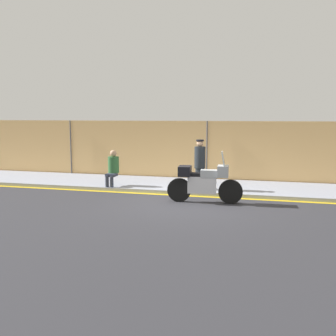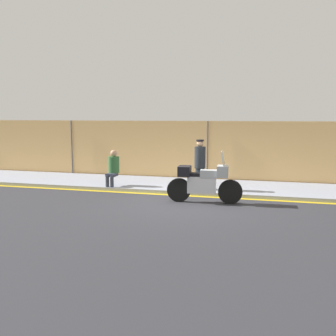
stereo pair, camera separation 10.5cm
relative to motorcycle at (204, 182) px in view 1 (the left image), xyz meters
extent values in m
plane|color=#2D2D33|center=(-0.51, -0.24, -0.63)|extent=(120.00, 120.00, 0.00)
cube|color=#8E93A3|center=(-0.51, 2.33, -0.57)|extent=(43.72, 2.81, 0.12)
cube|color=gold|center=(-0.51, 0.83, -0.63)|extent=(43.72, 0.18, 0.01)
cube|color=#E5B26B|center=(-0.51, 3.82, 0.56)|extent=(41.54, 0.08, 2.39)
cylinder|color=#4C4C51|center=(-6.39, 3.72, 0.56)|extent=(0.05, 0.05, 2.39)
cylinder|color=#4C4C51|center=(-0.51, 3.72, 0.56)|extent=(0.05, 0.05, 2.39)
cylinder|color=black|center=(0.79, 0.06, -0.27)|extent=(0.73, 0.19, 0.72)
cylinder|color=black|center=(-0.75, -0.05, -0.27)|extent=(0.73, 0.19, 0.72)
cube|color=silver|center=(-0.06, 0.00, -0.09)|extent=(0.87, 0.34, 0.51)
cube|color=#999EA3|center=(0.16, 0.01, 0.25)|extent=(0.54, 0.35, 0.22)
cube|color=black|center=(-0.15, -0.01, 0.21)|extent=(0.62, 0.32, 0.10)
cube|color=#999EA3|center=(0.56, 0.04, 0.33)|extent=(0.35, 0.50, 0.34)
cube|color=silver|center=(0.56, 0.04, 0.71)|extent=(0.14, 0.43, 0.42)
cube|color=black|center=(-0.58, -0.04, 0.31)|extent=(0.40, 0.53, 0.30)
cylinder|color=#1E2328|center=(-0.39, 1.49, -0.15)|extent=(0.30, 0.30, 0.72)
cylinder|color=#1E2328|center=(-0.39, 1.49, 0.57)|extent=(0.37, 0.37, 0.72)
sphere|color=tan|center=(-0.39, 1.49, 1.05)|extent=(0.23, 0.23, 0.23)
cylinder|color=black|center=(-0.39, 1.49, 1.14)|extent=(0.26, 0.26, 0.05)
cylinder|color=#2D3342|center=(-3.58, 1.03, -0.31)|extent=(0.12, 0.12, 0.40)
cylinder|color=#2D3342|center=(-3.41, 1.03, -0.31)|extent=(0.12, 0.12, 0.40)
cube|color=#2D3342|center=(-3.49, 1.23, -0.11)|extent=(0.33, 0.40, 0.10)
cylinder|color=#2D6033|center=(-3.49, 1.44, 0.23)|extent=(0.39, 0.39, 0.57)
sphere|color=tan|center=(-3.49, 1.44, 0.64)|extent=(0.24, 0.24, 0.24)
camera|label=1|loc=(1.87, -11.51, 1.99)|focal=42.00mm
camera|label=2|loc=(1.97, -11.48, 1.99)|focal=42.00mm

